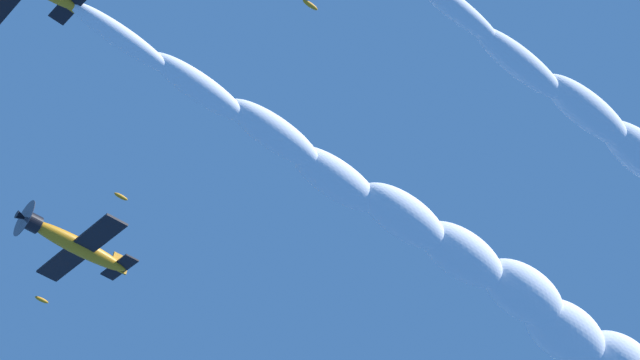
# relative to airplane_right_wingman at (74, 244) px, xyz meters

# --- Properties ---
(airplane_right_wingman) EXTENTS (9.06, 9.91, 3.45)m
(airplane_right_wingman) POSITION_rel_airplane_right_wingman_xyz_m (0.00, 0.00, 0.00)
(airplane_right_wingman) COLOR orange
(smoke_trail_lead) EXTENTS (58.89, 14.34, 5.49)m
(smoke_trail_lead) POSITION_rel_airplane_right_wingman_xyz_m (-26.48, 20.96, 1.56)
(smoke_trail_lead) COLOR white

